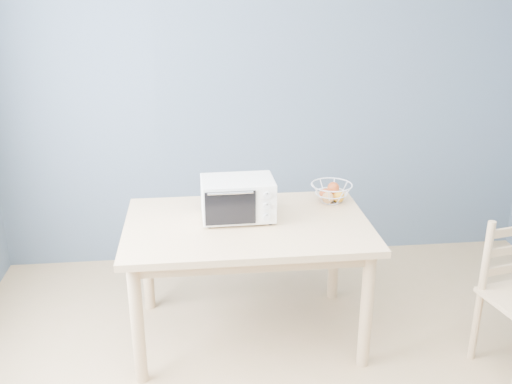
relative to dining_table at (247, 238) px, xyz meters
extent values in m
cube|color=#505F6E|center=(0.28, 1.08, 0.65)|extent=(4.00, 0.01, 2.60)
cube|color=#D4B17F|center=(0.00, 0.00, 0.08)|extent=(1.40, 0.90, 0.04)
cylinder|color=#D4B17F|center=(-0.62, -0.37, -0.29)|extent=(0.07, 0.07, 0.71)
cylinder|color=#D4B17F|center=(0.62, -0.37, -0.29)|extent=(0.07, 0.07, 0.71)
cylinder|color=#D4B17F|center=(-0.62, 0.37, -0.29)|extent=(0.07, 0.07, 0.71)
cylinder|color=#D4B17F|center=(0.62, 0.37, -0.29)|extent=(0.07, 0.07, 0.71)
cube|color=white|center=(-0.05, 0.06, 0.23)|extent=(0.42, 0.28, 0.23)
cube|color=black|center=(-0.10, 0.06, 0.23)|extent=(0.27, 0.24, 0.18)
cube|color=black|center=(-0.10, -0.08, 0.23)|extent=(0.28, 0.01, 0.19)
cylinder|color=silver|center=(-0.10, -0.10, 0.32)|extent=(0.25, 0.02, 0.01)
cube|color=white|center=(0.10, -0.07, 0.23)|extent=(0.11, 0.01, 0.21)
cylinder|color=black|center=(-0.22, -0.05, 0.11)|extent=(0.02, 0.02, 0.01)
cylinder|color=black|center=(0.13, -0.04, 0.11)|extent=(0.02, 0.02, 0.01)
cylinder|color=black|center=(-0.23, 0.16, 0.11)|extent=(0.02, 0.02, 0.01)
cylinder|color=black|center=(0.12, 0.17, 0.11)|extent=(0.02, 0.02, 0.01)
cylinder|color=silver|center=(0.10, -0.08, 0.29)|extent=(0.04, 0.02, 0.04)
cylinder|color=silver|center=(0.10, -0.08, 0.23)|extent=(0.04, 0.02, 0.04)
cylinder|color=silver|center=(0.10, -0.08, 0.17)|extent=(0.04, 0.02, 0.04)
torus|color=silver|center=(0.55, 0.26, 0.22)|extent=(0.34, 0.34, 0.01)
torus|color=silver|center=(0.55, 0.26, 0.16)|extent=(0.27, 0.27, 0.01)
torus|color=silver|center=(0.55, 0.26, 0.11)|extent=(0.16, 0.16, 0.01)
sphere|color=red|center=(0.52, 0.27, 0.15)|extent=(0.08, 0.08, 0.08)
sphere|color=orange|center=(0.59, 0.24, 0.15)|extent=(0.08, 0.08, 0.08)
sphere|color=tan|center=(0.55, 0.31, 0.14)|extent=(0.08, 0.08, 0.08)
sphere|color=red|center=(0.56, 0.25, 0.20)|extent=(0.07, 0.07, 0.07)
sphere|color=tan|center=(0.52, 0.22, 0.15)|extent=(0.07, 0.07, 0.07)
cylinder|color=#D4B17F|center=(1.26, -0.38, -0.43)|extent=(0.04, 0.04, 0.43)
cylinder|color=#D4B17F|center=(1.26, -0.38, 0.00)|extent=(0.04, 0.04, 0.43)
cube|color=#D4B17F|center=(1.43, -0.35, -0.09)|extent=(0.34, 0.09, 0.05)
camera|label=1|loc=(-0.28, -2.98, 1.42)|focal=40.00mm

